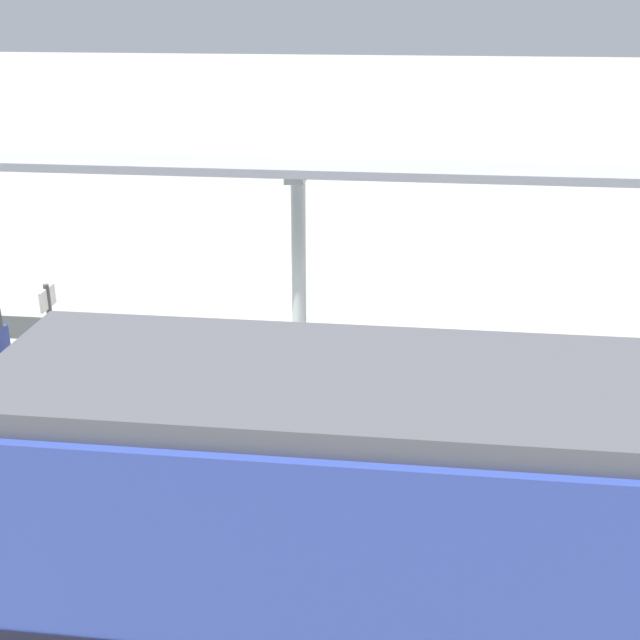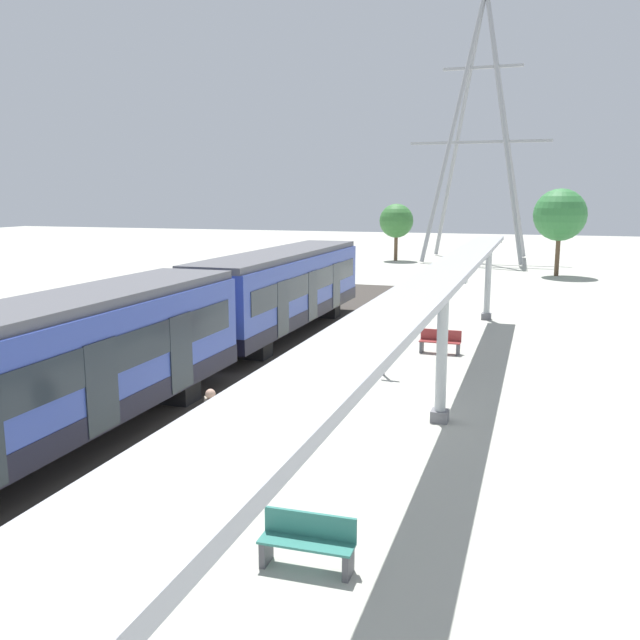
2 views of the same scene
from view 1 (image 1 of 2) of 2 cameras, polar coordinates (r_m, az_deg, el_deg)
The scene contains 6 objects.
ground_plane at distance 13.94m, azimuth -2.68°, elevation -7.47°, with size 176.00×176.00×0.00m, color #A9A99C.
tactile_edge_strip at distance 11.37m, azimuth -5.35°, elevation -15.12°, with size 0.49×39.37×0.01m, color gold.
canopy_pillar_second at distance 15.84m, azimuth -1.49°, elevation 3.73°, with size 1.10×0.44×3.73m.
canopy_beam at distance 15.35m, azimuth -1.45°, elevation 10.56°, with size 1.20×31.27×0.16m, color #A8AAB2.
platform_info_sign at distance 15.01m, azimuth -18.23°, elevation -0.77°, with size 0.56×0.10×2.20m.
passenger_waiting_near_edge at distance 12.18m, azimuth 15.41°, elevation -7.46°, with size 0.45×0.51×1.64m.
Camera 1 is at (-11.96, -2.11, 6.84)m, focal length 45.80 mm.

